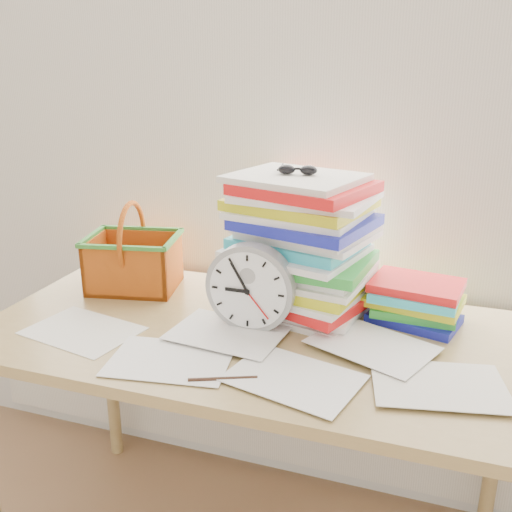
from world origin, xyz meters
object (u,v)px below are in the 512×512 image
(clock, at_px, (251,288))
(book_stack, at_px, (416,301))
(paper_stack, at_px, (300,245))
(desk, at_px, (253,357))
(basket, at_px, (133,247))

(clock, relative_size, book_stack, 0.87)
(paper_stack, distance_m, clock, 0.19)
(paper_stack, relative_size, clock, 1.64)
(book_stack, bearing_deg, desk, -153.19)
(paper_stack, bearing_deg, book_stack, 5.44)
(basket, bearing_deg, book_stack, -9.42)
(desk, distance_m, basket, 0.51)
(desk, distance_m, paper_stack, 0.32)
(book_stack, relative_size, basket, 1.00)
(paper_stack, xyz_separation_m, book_stack, (0.31, 0.03, -0.13))
(desk, distance_m, book_stack, 0.46)
(clock, height_order, basket, basket)
(book_stack, bearing_deg, paper_stack, -174.56)
(paper_stack, relative_size, book_stack, 1.43)
(desk, height_order, basket, basket)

